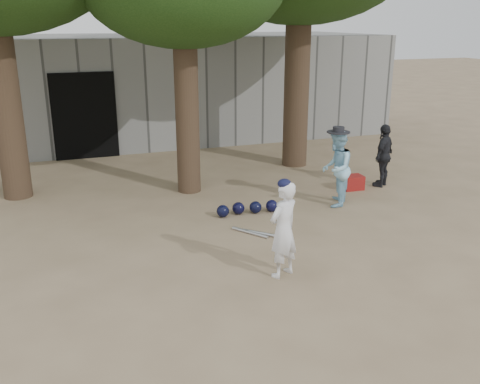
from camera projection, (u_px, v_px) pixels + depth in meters
name	position (u px, v px, depth m)	size (l,w,h in m)	color
ground	(223.00, 283.00, 7.37)	(70.00, 70.00, 0.00)	#937C5E
boy_player	(283.00, 230.00, 7.38)	(0.51, 0.33, 1.39)	white
spectator_blue	(336.00, 169.00, 10.23)	(0.72, 0.56, 1.48)	#9DD6F2
spectator_dark	(384.00, 155.00, 11.45)	(0.80, 0.33, 1.36)	black
red_bag	(353.00, 182.00, 11.38)	(0.42, 0.32, 0.30)	maroon
back_building	(118.00, 87.00, 16.16)	(16.00, 5.24, 3.00)	gray
helmet_row	(247.00, 208.00, 9.94)	(1.19, 0.31, 0.23)	black
bat_pile	(256.00, 233.00, 9.01)	(0.68, 0.71, 0.06)	#B7B8BE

